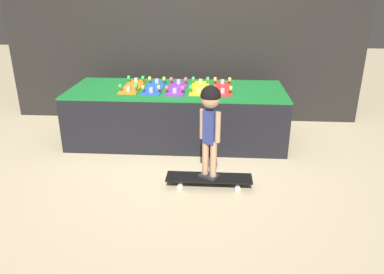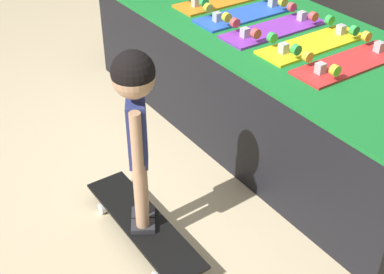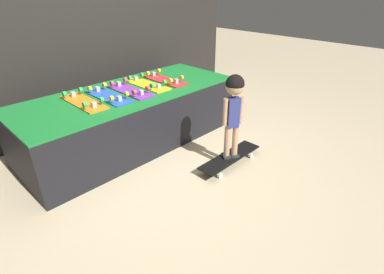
{
  "view_description": "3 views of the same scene",
  "coord_description": "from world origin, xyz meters",
  "px_view_note": "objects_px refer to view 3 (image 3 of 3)",
  "views": [
    {
      "loc": [
        0.46,
        -3.6,
        1.72
      ],
      "look_at": [
        0.23,
        -0.31,
        0.39
      ],
      "focal_mm": 35.0,
      "sensor_mm": 36.0,
      "label": 1
    },
    {
      "loc": [
        2.03,
        -1.38,
        1.8
      ],
      "look_at": [
        0.24,
        -0.15,
        0.32
      ],
      "focal_mm": 50.0,
      "sensor_mm": 36.0,
      "label": 2
    },
    {
      "loc": [
        -1.75,
        -2.11,
        1.71
      ],
      "look_at": [
        0.17,
        -0.23,
        0.29
      ],
      "focal_mm": 28.0,
      "sensor_mm": 36.0,
      "label": 3
    }
  ],
  "objects_px": {
    "skateboard_orange_on_rack": "(83,101)",
    "skateboard_red_on_rack": "(164,79)",
    "skateboard_yellow_on_rack": "(147,84)",
    "child": "(234,102)",
    "skateboard_on_floor": "(230,158)",
    "skateboard_blue_on_rack": "(108,96)",
    "skateboard_purple_on_rack": "(130,90)"
  },
  "relations": [
    {
      "from": "skateboard_orange_on_rack",
      "to": "skateboard_red_on_rack",
      "type": "xyz_separation_m",
      "value": [
        1.04,
        -0.01,
        0.0
      ]
    },
    {
      "from": "skateboard_yellow_on_rack",
      "to": "skateboard_red_on_rack",
      "type": "xyz_separation_m",
      "value": [
        0.26,
        -0.01,
        0.0
      ]
    },
    {
      "from": "skateboard_red_on_rack",
      "to": "child",
      "type": "bearing_deg",
      "value": -95.8
    },
    {
      "from": "skateboard_yellow_on_rack",
      "to": "skateboard_on_floor",
      "type": "distance_m",
      "value": 1.28
    },
    {
      "from": "skateboard_orange_on_rack",
      "to": "skateboard_on_floor",
      "type": "distance_m",
      "value": 1.58
    },
    {
      "from": "skateboard_blue_on_rack",
      "to": "skateboard_yellow_on_rack",
      "type": "relative_size",
      "value": 1.0
    },
    {
      "from": "skateboard_yellow_on_rack",
      "to": "child",
      "type": "relative_size",
      "value": 0.73
    },
    {
      "from": "skateboard_blue_on_rack",
      "to": "skateboard_red_on_rack",
      "type": "xyz_separation_m",
      "value": [
        0.78,
        0.02,
        0.0
      ]
    },
    {
      "from": "skateboard_blue_on_rack",
      "to": "skateboard_on_floor",
      "type": "bearing_deg",
      "value": -58.98
    },
    {
      "from": "skateboard_purple_on_rack",
      "to": "skateboard_red_on_rack",
      "type": "relative_size",
      "value": 1.0
    },
    {
      "from": "skateboard_blue_on_rack",
      "to": "child",
      "type": "relative_size",
      "value": 0.73
    },
    {
      "from": "skateboard_on_floor",
      "to": "skateboard_red_on_rack",
      "type": "bearing_deg",
      "value": 84.2
    },
    {
      "from": "skateboard_purple_on_rack",
      "to": "skateboard_red_on_rack",
      "type": "height_order",
      "value": "same"
    },
    {
      "from": "skateboard_blue_on_rack",
      "to": "skateboard_purple_on_rack",
      "type": "bearing_deg",
      "value": -2.32
    },
    {
      "from": "child",
      "to": "skateboard_yellow_on_rack",
      "type": "bearing_deg",
      "value": 128.09
    },
    {
      "from": "skateboard_red_on_rack",
      "to": "child",
      "type": "xyz_separation_m",
      "value": [
        -0.11,
        -1.13,
        0.05
      ]
    },
    {
      "from": "skateboard_blue_on_rack",
      "to": "skateboard_red_on_rack",
      "type": "relative_size",
      "value": 1.0
    },
    {
      "from": "skateboard_yellow_on_rack",
      "to": "skateboard_red_on_rack",
      "type": "relative_size",
      "value": 1.0
    },
    {
      "from": "skateboard_blue_on_rack",
      "to": "child",
      "type": "xyz_separation_m",
      "value": [
        0.67,
        -1.11,
        0.05
      ]
    },
    {
      "from": "skateboard_purple_on_rack",
      "to": "skateboard_on_floor",
      "type": "relative_size",
      "value": 0.8
    },
    {
      "from": "skateboard_blue_on_rack",
      "to": "skateboard_purple_on_rack",
      "type": "distance_m",
      "value": 0.26
    },
    {
      "from": "skateboard_yellow_on_rack",
      "to": "child",
      "type": "distance_m",
      "value": 1.15
    },
    {
      "from": "skateboard_red_on_rack",
      "to": "child",
      "type": "relative_size",
      "value": 0.73
    },
    {
      "from": "skateboard_yellow_on_rack",
      "to": "skateboard_purple_on_rack",
      "type": "bearing_deg",
      "value": -172.18
    },
    {
      "from": "skateboard_yellow_on_rack",
      "to": "skateboard_on_floor",
      "type": "height_order",
      "value": "skateboard_yellow_on_rack"
    },
    {
      "from": "skateboard_purple_on_rack",
      "to": "child",
      "type": "bearing_deg",
      "value": -69.69
    },
    {
      "from": "skateboard_orange_on_rack",
      "to": "skateboard_blue_on_rack",
      "type": "relative_size",
      "value": 1.0
    },
    {
      "from": "skateboard_red_on_rack",
      "to": "skateboard_on_floor",
      "type": "height_order",
      "value": "skateboard_red_on_rack"
    },
    {
      "from": "skateboard_orange_on_rack",
      "to": "skateboard_purple_on_rack",
      "type": "distance_m",
      "value": 0.52
    },
    {
      "from": "skateboard_orange_on_rack",
      "to": "child",
      "type": "xyz_separation_m",
      "value": [
        0.93,
        -1.14,
        0.05
      ]
    },
    {
      "from": "skateboard_orange_on_rack",
      "to": "skateboard_red_on_rack",
      "type": "height_order",
      "value": "same"
    },
    {
      "from": "skateboard_orange_on_rack",
      "to": "skateboard_blue_on_rack",
      "type": "height_order",
      "value": "same"
    }
  ]
}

